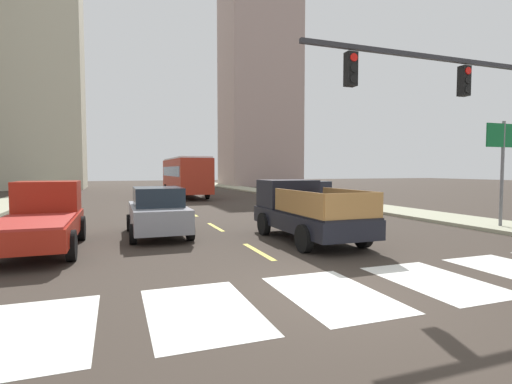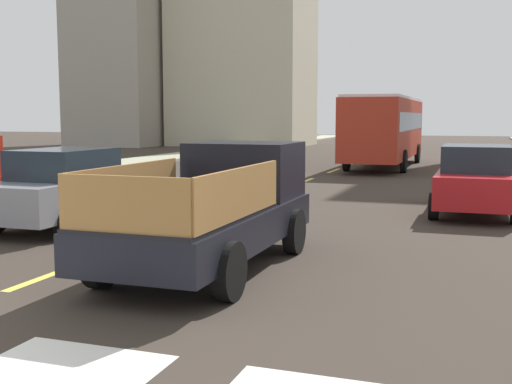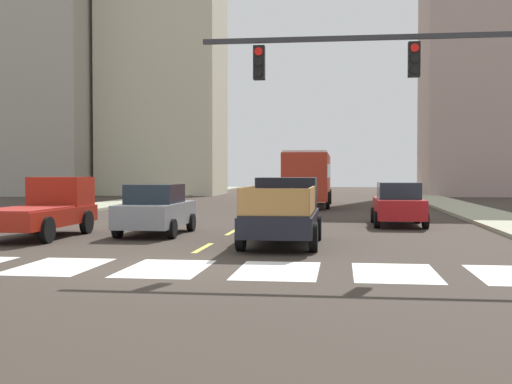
{
  "view_description": "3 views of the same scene",
  "coord_description": "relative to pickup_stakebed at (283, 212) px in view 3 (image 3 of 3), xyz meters",
  "views": [
    {
      "loc": [
        -3.79,
        -6.2,
        2.33
      ],
      "look_at": [
        2.99,
        12.38,
        1.19
      ],
      "focal_mm": 27.06,
      "sensor_mm": 36.0,
      "label": 1
    },
    {
      "loc": [
        6.18,
        -4.25,
        2.43
      ],
      "look_at": [
        1.9,
        7.99,
        0.9
      ],
      "focal_mm": 45.03,
      "sensor_mm": 36.0,
      "label": 2
    },
    {
      "loc": [
        3.85,
        -14.21,
        2.14
      ],
      "look_at": [
        0.93,
        8.43,
        1.44
      ],
      "focal_mm": 46.51,
      "sensor_mm": 36.0,
      "label": 3
    }
  ],
  "objects": [
    {
      "name": "lane_dash_3",
      "position": [
        -2.14,
        13.57,
        -0.93
      ],
      "size": [
        0.16,
        2.4,
        0.01
      ],
      "primitive_type": "cube",
      "color": "#E2D249",
      "rests_on": "ground"
    },
    {
      "name": "crosswalk_stripe_2",
      "position": [
        -4.63,
        -5.43,
        -0.93
      ],
      "size": [
        1.76,
        2.83,
        0.01
      ],
      "primitive_type": "cube",
      "color": "silver",
      "rests_on": "ground"
    },
    {
      "name": "crosswalk_stripe_5",
      "position": [
        2.84,
        -5.43,
        -0.93
      ],
      "size": [
        1.76,
        2.83,
        0.01
      ],
      "primitive_type": "cube",
      "color": "silver",
      "rests_on": "ground"
    },
    {
      "name": "sedan_near_right",
      "position": [
        -4.55,
        2.27,
        -0.08
      ],
      "size": [
        2.02,
        4.4,
        1.72
      ],
      "rotation": [
        0.0,
        0.0,
        0.01
      ],
      "color": "gray",
      "rests_on": "ground"
    },
    {
      "name": "lane_dash_0",
      "position": [
        -2.14,
        -1.43,
        -0.93
      ],
      "size": [
        0.16,
        2.4,
        0.01
      ],
      "primitive_type": "cube",
      "color": "#E2D249",
      "rests_on": "ground"
    },
    {
      "name": "block_mid_right",
      "position": [
        -14.92,
        41.27,
        15.88
      ],
      "size": [
        10.86,
        7.86,
        33.64
      ],
      "primitive_type": "cube",
      "color": "beige",
      "rests_on": "ground"
    },
    {
      "name": "lane_dash_6",
      "position": [
        -2.14,
        28.57,
        -0.93
      ],
      "size": [
        0.16,
        2.4,
        0.01
      ],
      "primitive_type": "cube",
      "color": "#E2D249",
      "rests_on": "ground"
    },
    {
      "name": "sidewalk_left",
      "position": [
        -12.81,
        12.57,
        -0.86
      ],
      "size": [
        2.89,
        110.0,
        0.15
      ],
      "primitive_type": "cube",
      "color": "#A2A286",
      "rests_on": "ground"
    },
    {
      "name": "ground_plane",
      "position": [
        -2.14,
        -5.43,
        -0.94
      ],
      "size": [
        160.0,
        160.0,
        0.0
      ],
      "primitive_type": "plane",
      "color": "#372F27"
    },
    {
      "name": "sedan_far",
      "position": [
        3.96,
        7.17,
        -0.08
      ],
      "size": [
        2.02,
        4.4,
        1.72
      ],
      "rotation": [
        0.0,
        0.0,
        0.03
      ],
      "color": "red",
      "rests_on": "ground"
    },
    {
      "name": "crosswalk_stripe_3",
      "position": [
        -2.14,
        -5.43,
        -0.93
      ],
      "size": [
        1.76,
        2.83,
        0.01
      ],
      "primitive_type": "cube",
      "color": "silver",
      "rests_on": "ground"
    },
    {
      "name": "lane_dash_5",
      "position": [
        -2.14,
        23.57,
        -0.93
      ],
      "size": [
        0.16,
        2.4,
        0.01
      ],
      "primitive_type": "cube",
      "color": "#E2D249",
      "rests_on": "ground"
    },
    {
      "name": "pickup_dark",
      "position": [
        -8.0,
        1.2,
        -0.02
      ],
      "size": [
        2.18,
        5.2,
        1.96
      ],
      "rotation": [
        0.0,
        0.0,
        0.01
      ],
      "color": "#9E1E10",
      "rests_on": "ground"
    },
    {
      "name": "sidewalk_right",
      "position": [
        8.52,
        12.57,
        -0.86
      ],
      "size": [
        2.89,
        110.0,
        0.15
      ],
      "primitive_type": "cube",
      "color": "#A2A286",
      "rests_on": "ground"
    },
    {
      "name": "lane_dash_2",
      "position": [
        -2.14,
        8.57,
        -0.93
      ],
      "size": [
        0.16,
        2.4,
        0.01
      ],
      "primitive_type": "cube",
      "color": "#E2D249",
      "rests_on": "ground"
    },
    {
      "name": "city_bus",
      "position": [
        -0.31,
        21.53,
        1.02
      ],
      "size": [
        2.72,
        10.8,
        3.32
      ],
      "rotation": [
        0.0,
        0.0,
        0.04
      ],
      "color": "#AD2D1B",
      "rests_on": "ground"
    },
    {
      "name": "pickup_stakebed",
      "position": [
        0.0,
        0.0,
        0.0
      ],
      "size": [
        2.18,
        5.2,
        1.96
      ],
      "rotation": [
        0.0,
        0.0,
        0.04
      ],
      "color": "black",
      "rests_on": "ground"
    },
    {
      "name": "traffic_signal_gantry",
      "position": [
        4.61,
        -3.22,
        3.28
      ],
      "size": [
        9.51,
        0.27,
        6.0
      ],
      "color": "#2D2D33",
      "rests_on": "ground"
    },
    {
      "name": "crosswalk_stripe_4",
      "position": [
        0.35,
        -5.43,
        -0.93
      ],
      "size": [
        1.76,
        2.83,
        0.01
      ],
      "primitive_type": "cube",
      "color": "silver",
      "rests_on": "ground"
    },
    {
      "name": "block_mid_left",
      "position": [
        14.28,
        42.43,
        14.76
      ],
      "size": [
        10.41,
        8.96,
        31.39
      ],
      "primitive_type": "cube",
      "color": "#AB9188",
      "rests_on": "ground"
    },
    {
      "name": "lane_dash_4",
      "position": [
        -2.14,
        18.57,
        -0.93
      ],
      "size": [
        0.16,
        2.4,
        0.01
      ],
      "primitive_type": "cube",
      "color": "#E2D249",
      "rests_on": "ground"
    },
    {
      "name": "lane_dash_7",
      "position": [
        -2.14,
        33.57,
        -0.93
      ],
      "size": [
        0.16,
        2.4,
        0.01
      ],
      "primitive_type": "cube",
      "color": "#E2D249",
      "rests_on": "ground"
    },
    {
      "name": "lane_dash_1",
      "position": [
        -2.14,
        3.57,
        -0.93
      ],
      "size": [
        0.16,
        2.4,
        0.01
      ],
      "primitive_type": "cube",
      "color": "#E2D249",
      "rests_on": "ground"
    }
  ]
}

